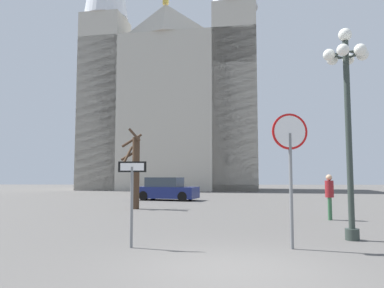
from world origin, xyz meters
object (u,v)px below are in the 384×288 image
object	(u,v)px
parked_car_near_navy	(167,190)
bare_tree	(135,169)
street_lamp	(347,94)
pedestrian_walking	(329,192)
cathedral	(171,79)
stop_sign	(290,152)
one_way_arrow_sign	(132,191)

from	to	relation	value
parked_car_near_navy	bare_tree	bearing A→B (deg)	-98.91
street_lamp	pedestrian_walking	world-z (taller)	street_lamp
cathedral	street_lamp	world-z (taller)	cathedral
bare_tree	street_lamp	bearing A→B (deg)	-50.08
stop_sign	street_lamp	size ratio (longest dim) A/B	0.55
pedestrian_walking	cathedral	bearing A→B (deg)	106.47
street_lamp	pedestrian_walking	distance (m)	5.33
street_lamp	parked_car_near_navy	xyz separation A→B (m)	(-6.36, 15.29, -3.18)
cathedral	one_way_arrow_sign	bearing A→B (deg)	-86.80
cathedral	one_way_arrow_sign	distance (m)	36.41
bare_tree	parked_car_near_navy	size ratio (longest dim) A/B	0.92
cathedral	parked_car_near_navy	world-z (taller)	cathedral
cathedral	one_way_arrow_sign	world-z (taller)	cathedral
bare_tree	pedestrian_walking	bearing A→B (deg)	-27.91
stop_sign	cathedral	bearing A→B (deg)	99.39
stop_sign	pedestrian_walking	distance (m)	6.40
one_way_arrow_sign	stop_sign	bearing A→B (deg)	-0.78
stop_sign	pedestrian_walking	bearing A→B (deg)	63.30
one_way_arrow_sign	street_lamp	xyz separation A→B (m)	(5.64, 1.15, 2.57)
pedestrian_walking	street_lamp	bearing A→B (deg)	-102.19
cathedral	stop_sign	xyz separation A→B (m)	(5.69, -34.42, -10.96)
street_lamp	parked_car_near_navy	world-z (taller)	street_lamp
street_lamp	bare_tree	world-z (taller)	street_lamp
cathedral	street_lamp	bearing A→B (deg)	-77.17
street_lamp	bare_tree	size ratio (longest dim) A/B	1.40
street_lamp	one_way_arrow_sign	bearing A→B (deg)	-168.44
parked_car_near_navy	one_way_arrow_sign	bearing A→B (deg)	-87.50
bare_tree	cathedral	bearing A→B (deg)	90.44
stop_sign	pedestrian_walking	size ratio (longest dim) A/B	1.83
stop_sign	street_lamp	xyz separation A→B (m)	(1.87, 1.21, 1.64)
stop_sign	parked_car_near_navy	distance (m)	17.17
bare_tree	parked_car_near_navy	bearing A→B (deg)	81.09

